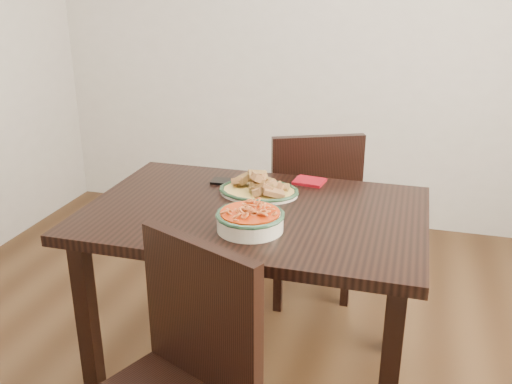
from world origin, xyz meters
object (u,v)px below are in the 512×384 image
(noodle_bowl, at_px, (250,218))
(chair_far, at_px, (310,208))
(chair_near, at_px, (176,382))
(fish_plate, at_px, (259,183))
(dining_table, at_px, (255,232))
(smartphone, at_px, (228,182))

(noodle_bowl, bearing_deg, chair_far, 86.20)
(chair_near, relative_size, noodle_bowl, 3.79)
(fish_plate, bearing_deg, dining_table, -80.33)
(chair_far, height_order, chair_near, same)
(dining_table, distance_m, chair_near, 0.70)
(dining_table, height_order, chair_far, chair_far)
(dining_table, distance_m, fish_plate, 0.21)
(fish_plate, xyz_separation_m, smartphone, (-0.16, 0.09, -0.04))
(chair_far, bearing_deg, dining_table, 58.23)
(fish_plate, distance_m, smartphone, 0.19)
(chair_far, bearing_deg, chair_near, 60.84)
(chair_far, relative_size, noodle_bowl, 3.79)
(chair_far, bearing_deg, smartphone, 32.76)
(chair_far, xyz_separation_m, chair_near, (-0.12, -1.34, 0.00))
(dining_table, distance_m, chair_far, 0.69)
(chair_near, relative_size, fish_plate, 2.88)
(dining_table, distance_m, smartphone, 0.32)
(chair_near, xyz_separation_m, smartphone, (-0.15, 0.92, 0.26))
(dining_table, xyz_separation_m, noodle_bowl, (0.04, -0.18, 0.14))
(dining_table, bearing_deg, chair_near, -92.75)
(dining_table, relative_size, chair_near, 1.39)
(noodle_bowl, bearing_deg, fish_plate, 100.62)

